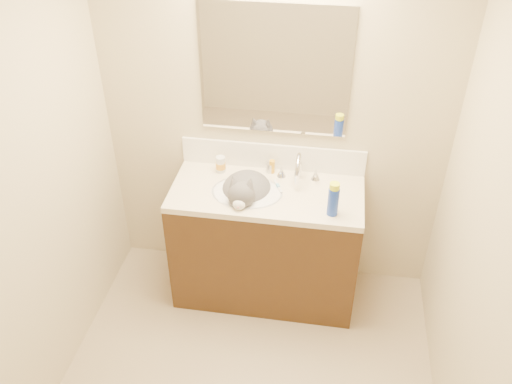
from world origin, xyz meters
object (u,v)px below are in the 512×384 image
(amber_bottle, at_px, (272,167))
(spray_can, at_px, (333,202))
(basin, at_px, (247,201))
(silver_jar, at_px, (270,168))
(pill_bottle, at_px, (221,164))
(faucet, at_px, (298,170))
(vanity_cabinet, at_px, (266,245))
(cat, at_px, (246,193))

(amber_bottle, height_order, spray_can, spray_can)
(basin, xyz_separation_m, silver_jar, (0.11, 0.25, 0.10))
(basin, height_order, pill_bottle, pill_bottle)
(amber_bottle, bearing_deg, faucet, -22.87)
(spray_can, bearing_deg, basin, 165.37)
(basin, relative_size, amber_bottle, 4.97)
(vanity_cabinet, height_order, amber_bottle, amber_bottle)
(amber_bottle, bearing_deg, basin, -117.08)
(vanity_cabinet, relative_size, faucet, 4.29)
(basin, relative_size, pill_bottle, 4.10)
(vanity_cabinet, height_order, basin, basin)
(silver_jar, bearing_deg, basin, -113.95)
(vanity_cabinet, xyz_separation_m, pill_bottle, (-0.33, 0.17, 0.50))
(cat, distance_m, spray_can, 0.57)
(vanity_cabinet, distance_m, basin, 0.40)
(basin, height_order, cat, cat)
(faucet, height_order, pill_bottle, faucet)
(basin, distance_m, amber_bottle, 0.29)
(faucet, xyz_separation_m, spray_can, (0.23, -0.31, 0.00))
(vanity_cabinet, relative_size, basin, 2.67)
(basin, distance_m, faucet, 0.38)
(silver_jar, bearing_deg, pill_bottle, -171.62)
(basin, bearing_deg, amber_bottle, 62.92)
(silver_jar, relative_size, amber_bottle, 0.69)
(cat, distance_m, amber_bottle, 0.27)
(basin, distance_m, spray_can, 0.57)
(basin, xyz_separation_m, faucet, (0.30, 0.17, 0.16))
(amber_bottle, bearing_deg, spray_can, -43.04)
(faucet, height_order, cat, faucet)
(vanity_cabinet, distance_m, cat, 0.45)
(faucet, distance_m, silver_jar, 0.21)
(silver_jar, bearing_deg, faucet, -23.05)
(cat, height_order, pill_bottle, cat)
(cat, xyz_separation_m, amber_bottle, (0.13, 0.22, 0.06))
(pill_bottle, xyz_separation_m, amber_bottle, (0.33, 0.04, -0.01))
(silver_jar, bearing_deg, spray_can, -42.59)
(basin, height_order, amber_bottle, amber_bottle)
(amber_bottle, distance_m, spray_can, 0.56)
(spray_can, bearing_deg, cat, 163.86)
(pill_bottle, height_order, amber_bottle, pill_bottle)
(silver_jar, bearing_deg, cat, -117.59)
(basin, distance_m, pill_bottle, 0.32)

